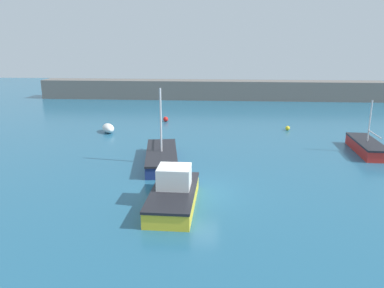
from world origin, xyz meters
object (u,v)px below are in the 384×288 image
(sailboat_short_mast, at_px, (367,147))
(fishing_dinghy_green, at_px, (108,128))
(sailboat_twin_hulled, at_px, (162,157))
(mooring_buoy_red, at_px, (166,119))
(mooring_buoy_yellow, at_px, (288,128))
(cabin_cruiser_white, at_px, (174,193))

(sailboat_short_mast, height_order, fishing_dinghy_green, sailboat_short_mast)
(sailboat_twin_hulled, xyz_separation_m, mooring_buoy_red, (-1.57, 12.86, -0.18))
(fishing_dinghy_green, xyz_separation_m, mooring_buoy_red, (4.30, 4.80, -0.13))
(fishing_dinghy_green, bearing_deg, mooring_buoy_yellow, -111.19)
(fishing_dinghy_green, xyz_separation_m, mooring_buoy_yellow, (15.54, 1.92, -0.18))
(sailboat_short_mast, relative_size, fishing_dinghy_green, 2.39)
(fishing_dinghy_green, height_order, mooring_buoy_yellow, fishing_dinghy_green)
(mooring_buoy_red, bearing_deg, cabin_cruiser_white, -80.77)
(cabin_cruiser_white, bearing_deg, mooring_buoy_yellow, 154.49)
(sailboat_short_mast, xyz_separation_m, mooring_buoy_yellow, (-4.36, 6.48, -0.23))
(sailboat_short_mast, bearing_deg, cabin_cruiser_white, 130.15)
(cabin_cruiser_white, bearing_deg, mooring_buoy_red, -169.69)
(fishing_dinghy_green, relative_size, sailboat_twin_hulled, 0.34)
(mooring_buoy_yellow, distance_m, mooring_buoy_red, 11.60)
(mooring_buoy_red, bearing_deg, sailboat_twin_hulled, -83.04)
(sailboat_twin_hulled, bearing_deg, cabin_cruiser_white, 5.23)
(sailboat_short_mast, distance_m, mooring_buoy_yellow, 7.82)
(cabin_cruiser_white, bearing_deg, sailboat_short_mast, 129.07)
(sailboat_twin_hulled, xyz_separation_m, mooring_buoy_yellow, (9.67, 9.98, -0.23))
(fishing_dinghy_green, bearing_deg, cabin_cruiser_white, 179.10)
(cabin_cruiser_white, relative_size, mooring_buoy_yellow, 12.84)
(cabin_cruiser_white, bearing_deg, fishing_dinghy_green, -151.58)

